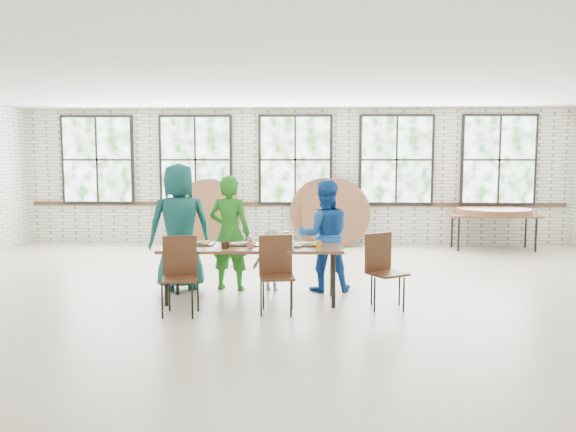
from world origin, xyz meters
The scene contains 13 objects.
room centered at (0.00, 4.44, 1.83)m, with size 12.00×12.00×12.00m.
dining_table centered at (-0.45, -0.56, 0.69)m, with size 2.42×0.88×0.74m.
chair_near_left centered at (-1.27, -1.17, 0.56)m, with size 0.50×0.49×0.95m.
chair_near_right centered at (-0.09, -1.04, 0.56)m, with size 0.47×0.46×0.95m.
chair_spare centered at (1.26, -0.79, 0.56)m, with size 0.57×0.57×0.95m.
adult_teal centered at (-1.56, 0.09, 0.92)m, with size 0.90×0.58×1.84m, color #165455.
adult_green centered at (-0.83, 0.09, 0.83)m, with size 0.61×0.40×1.67m, color #267C21.
toddler centered at (-0.23, 0.09, 0.44)m, with size 0.57×0.33×0.88m, color #151A43.
adult_blue centered at (0.54, 0.09, 0.80)m, with size 0.78×0.60×1.60m, color #174BA4.
storage_table centered at (4.16, 3.89, 0.69)m, with size 1.83×0.82×0.74m.
tabletop_clutter centered at (-0.32, -0.56, 0.77)m, with size 1.91×0.62×0.11m.
round_tops_stacked centered at (4.16, 3.89, 0.80)m, with size 1.50×1.50×0.13m.
round_tops_leaning centered at (-0.13, 4.16, 0.74)m, with size 4.27×0.48×1.48m.
Camera 1 is at (0.33, -7.90, 1.90)m, focal length 35.00 mm.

